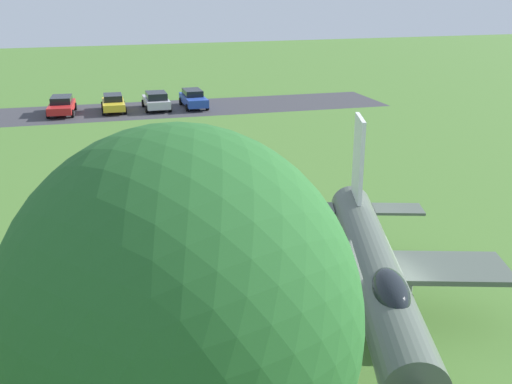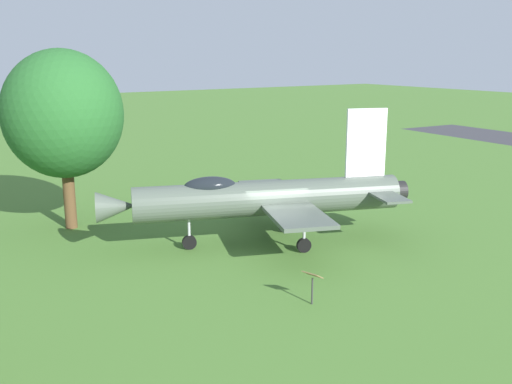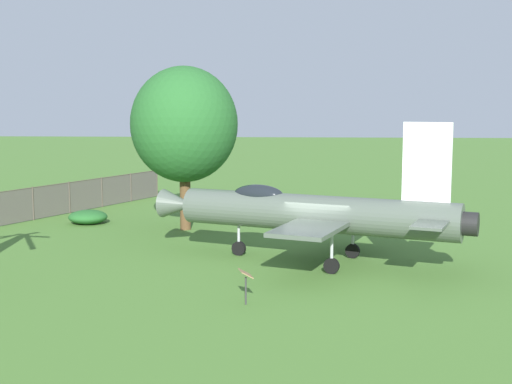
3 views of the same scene
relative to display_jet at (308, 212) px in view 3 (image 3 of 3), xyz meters
The scene contains 5 objects.
ground_plane 2.10m from the display_jet, 109.98° to the right, with size 200.00×200.00×0.00m, color #47722D.
display_jet is the anchor object (origin of this frame).
shade_tree 9.78m from the display_jet, 41.85° to the left, with size 5.32×5.37×8.23m.
shrub_near_fence 14.30m from the display_jet, 54.97° to the left, with size 1.91×2.06×0.74m.
info_plaque 6.51m from the display_jet, 161.58° to the left, with size 0.69×0.55×1.14m.
Camera 3 is at (-27.44, 0.57, 6.45)m, focal length 48.61 mm.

